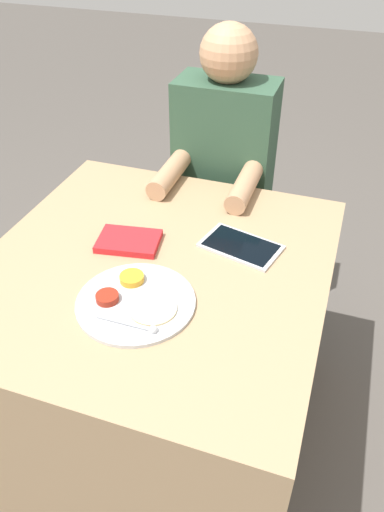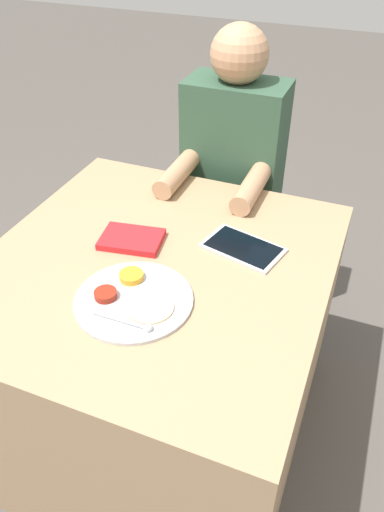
{
  "view_description": "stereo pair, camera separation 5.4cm",
  "coord_description": "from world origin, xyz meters",
  "views": [
    {
      "loc": [
        0.45,
        -0.99,
        1.58
      ],
      "look_at": [
        0.11,
        -0.01,
        0.78
      ],
      "focal_mm": 35.0,
      "sensor_mm": 36.0,
      "label": 1
    },
    {
      "loc": [
        0.5,
        -0.97,
        1.58
      ],
      "look_at": [
        0.11,
        -0.01,
        0.78
      ],
      "focal_mm": 35.0,
      "sensor_mm": 36.0,
      "label": 2
    }
  ],
  "objects": [
    {
      "name": "person_diner",
      "position": [
        0.01,
        0.65,
        0.57
      ],
      "size": [
        0.36,
        0.46,
        1.21
      ],
      "color": "black",
      "rests_on": "ground_plane"
    },
    {
      "name": "dining_table",
      "position": [
        0.0,
        0.0,
        0.36
      ],
      "size": [
        0.95,
        0.99,
        0.72
      ],
      "color": "#9E7F5B",
      "rests_on": "ground_plane"
    },
    {
      "name": "tablet_device",
      "position": [
        0.21,
        0.15,
        0.73
      ],
      "size": [
        0.25,
        0.18,
        0.01
      ],
      "color": "#B7B7BC",
      "rests_on": "dining_table"
    },
    {
      "name": "ground_plane",
      "position": [
        0.0,
        0.0,
        0.0
      ],
      "size": [
        12.0,
        12.0,
        0.0
      ],
      "primitive_type": "plane",
      "color": "#4C4742"
    },
    {
      "name": "thali_tray",
      "position": [
        0.02,
        -0.17,
        0.73
      ],
      "size": [
        0.3,
        0.3,
        0.03
      ],
      "color": "#B7BABF",
      "rests_on": "dining_table"
    },
    {
      "name": "red_notebook",
      "position": [
        -0.1,
        0.06,
        0.73
      ],
      "size": [
        0.19,
        0.15,
        0.02
      ],
      "color": "silver",
      "rests_on": "dining_table"
    }
  ]
}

